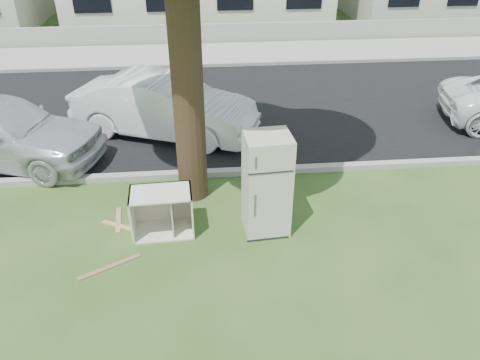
{
  "coord_description": "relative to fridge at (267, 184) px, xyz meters",
  "views": [
    {
      "loc": [
        -0.21,
        -5.75,
        4.88
      ],
      "look_at": [
        0.37,
        0.6,
        0.99
      ],
      "focal_mm": 35.0,
      "sensor_mm": 36.0,
      "label": 1
    }
  ],
  "objects": [
    {
      "name": "ground",
      "position": [
        -0.81,
        -0.62,
        -0.87
      ],
      "size": [
        120.0,
        120.0,
        0.0
      ],
      "primitive_type": "plane",
      "color": "#2D4D1B"
    },
    {
      "name": "road",
      "position": [
        -0.81,
        5.38,
        -0.87
      ],
      "size": [
        120.0,
        7.0,
        0.01
      ],
      "primitive_type": "cube",
      "color": "black",
      "rests_on": "ground"
    },
    {
      "name": "kerb_near",
      "position": [
        -0.81,
        1.83,
        -0.87
      ],
      "size": [
        120.0,
        0.18,
        0.12
      ],
      "primitive_type": "cube",
      "color": "gray",
      "rests_on": "ground"
    },
    {
      "name": "kerb_far",
      "position": [
        -0.81,
        8.93,
        -0.87
      ],
      "size": [
        120.0,
        0.18,
        0.12
      ],
      "primitive_type": "cube",
      "color": "gray",
      "rests_on": "ground"
    },
    {
      "name": "sidewalk",
      "position": [
        -0.81,
        10.38,
        -0.87
      ],
      "size": [
        120.0,
        2.8,
        0.01
      ],
      "primitive_type": "cube",
      "color": "gray",
      "rests_on": "ground"
    },
    {
      "name": "low_wall",
      "position": [
        -0.81,
        11.98,
        -0.52
      ],
      "size": [
        120.0,
        0.15,
        0.7
      ],
      "primitive_type": "cube",
      "color": "gray",
      "rests_on": "ground"
    },
    {
      "name": "fridge",
      "position": [
        0.0,
        0.0,
        0.0
      ],
      "size": [
        0.77,
        0.72,
        1.75
      ],
      "primitive_type": "cube",
      "rotation": [
        0.0,
        0.0,
        0.07
      ],
      "color": "silver",
      "rests_on": "ground"
    },
    {
      "name": "cabinet",
      "position": [
        -1.73,
        0.06,
        -0.48
      ],
      "size": [
        1.04,
        0.67,
        0.79
      ],
      "primitive_type": "cube",
      "rotation": [
        0.0,
        0.0,
        0.05
      ],
      "color": "beige",
      "rests_on": "ground"
    },
    {
      "name": "plank_a",
      "position": [
        -2.52,
        -0.77,
        -0.86
      ],
      "size": [
        0.91,
        0.55,
        0.02
      ],
      "primitive_type": "cube",
      "rotation": [
        0.0,
        0.0,
        0.51
      ],
      "color": "#8C6243",
      "rests_on": "ground"
    },
    {
      "name": "plank_b",
      "position": [
        -2.41,
        0.21,
        -0.86
      ],
      "size": [
        0.82,
        0.49,
        0.02
      ],
      "primitive_type": "cube",
      "rotation": [
        0.0,
        0.0,
        -0.48
      ],
      "color": "tan",
      "rests_on": "ground"
    },
    {
      "name": "plank_c",
      "position": [
        -2.54,
        0.44,
        -0.86
      ],
      "size": [
        0.16,
        0.75,
        0.02
      ],
      "primitive_type": "cube",
      "rotation": [
        0.0,
        0.0,
        1.68
      ],
      "color": "tan",
      "rests_on": "ground"
    },
    {
      "name": "car_center",
      "position": [
        -1.83,
        3.89,
        -0.17
      ],
      "size": [
        4.51,
        2.96,
        1.4
      ],
      "primitive_type": "imported",
      "rotation": [
        0.0,
        0.0,
        1.19
      ],
      "color": "silver",
      "rests_on": "ground"
    }
  ]
}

